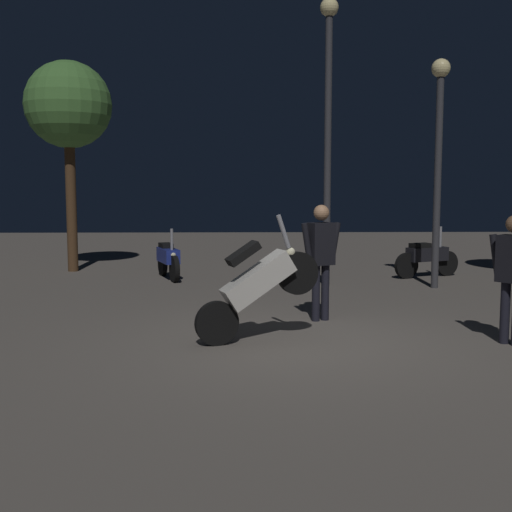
% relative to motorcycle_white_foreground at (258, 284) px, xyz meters
% --- Properties ---
extents(ground_plane, '(40.00, 40.00, 0.00)m').
position_rel_motorcycle_white_foreground_xyz_m(ground_plane, '(0.55, -0.07, -0.74)').
color(ground_plane, '#605951').
extents(motorcycle_white_foreground, '(1.60, 0.63, 1.63)m').
position_rel_motorcycle_white_foreground_xyz_m(motorcycle_white_foreground, '(0.00, 0.00, 0.00)').
color(motorcycle_white_foreground, black).
rests_on(motorcycle_white_foreground, ground_plane).
extents(motorcycle_black_parked_left, '(1.57, 0.72, 1.11)m').
position_rel_motorcycle_white_foreground_xyz_m(motorcycle_black_parked_left, '(3.89, 5.83, -0.31)').
color(motorcycle_black_parked_left, black).
rests_on(motorcycle_black_parked_left, ground_plane).
extents(motorcycle_blue_parked_right, '(0.66, 1.60, 1.11)m').
position_rel_motorcycle_white_foreground_xyz_m(motorcycle_blue_parked_right, '(-1.78, 5.72, -0.31)').
color(motorcycle_blue_parked_right, black).
rests_on(motorcycle_blue_parked_right, ground_plane).
extents(person_bystander_far, '(0.64, 0.37, 1.72)m').
position_rel_motorcycle_white_foreground_xyz_m(person_bystander_far, '(0.97, 1.29, 0.29)').
color(person_bystander_far, black).
rests_on(person_bystander_far, ground_plane).
extents(streetlamp_near, '(0.36, 0.36, 5.61)m').
position_rel_motorcycle_white_foreground_xyz_m(streetlamp_near, '(1.52, 4.69, 2.76)').
color(streetlamp_near, '#38383D').
rests_on(streetlamp_near, ground_plane).
extents(streetlamp_far, '(0.36, 0.36, 4.41)m').
position_rel_motorcycle_white_foreground_xyz_m(streetlamp_far, '(3.61, 4.34, 2.10)').
color(streetlamp_far, '#38383D').
rests_on(streetlamp_far, ground_plane).
extents(tree_left_bg, '(1.99, 1.99, 4.86)m').
position_rel_motorcycle_white_foreground_xyz_m(tree_left_bg, '(-4.17, 7.05, 3.07)').
color(tree_left_bg, '#4C331E').
rests_on(tree_left_bg, ground_plane).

